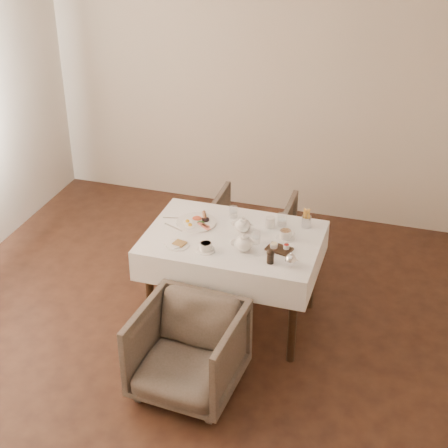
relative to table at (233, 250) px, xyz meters
The scene contains 20 objects.
table is the anchor object (origin of this frame).
armchair_near 0.89m from the table, 94.55° to the right, with size 0.67×0.69×0.63m, color #494135.
armchair_far 0.92m from the table, 95.40° to the left, with size 0.67×0.69×0.62m, color #494135.
breakfast_plate 0.36m from the table, 161.07° to the left, with size 0.30×0.30×0.04m.
side_plate 0.44m from the table, 144.60° to the right, with size 0.18×0.17×0.02m.
teapot_centre 0.21m from the table, 60.04° to the left, with size 0.16×0.12×0.13m, color white, non-canonical shape.
teapot_front 0.29m from the table, 52.72° to the right, with size 0.18×0.14×0.14m, color white, non-canonical shape.
creamer 0.35m from the table, 42.89° to the left, with size 0.07×0.07×0.08m, color white.
teacup_near 0.32m from the table, 116.81° to the right, with size 0.13×0.13×0.07m.
teacup_far 0.41m from the table, 12.62° to the left, with size 0.14×0.14×0.07m.
glass_left 0.33m from the table, 106.49° to the left, with size 0.07×0.07×0.09m, color silver.
glass_mid 0.25m from the table, 12.56° to the right, with size 0.07×0.07×0.09m, color silver.
glass_right 0.44m from the table, 40.88° to the left, with size 0.07×0.07×0.10m, color silver.
condiment_board 0.40m from the table, 13.09° to the right, with size 0.20×0.16×0.05m.
pepper_mill_left 0.47m from the table, 37.83° to the right, with size 0.05×0.05×0.11m, color black, non-canonical shape.
pepper_mill_right 0.47m from the table, 37.72° to the right, with size 0.05×0.05×0.11m, color black, non-canonical shape.
silver_pot 0.58m from the table, 28.62° to the right, with size 0.10×0.08×0.11m, color white, non-canonical shape.
fries_cup 0.60m from the table, 31.77° to the left, with size 0.07×0.07×0.15m.
cutlery_fork 0.54m from the table, 166.09° to the left, with size 0.01×0.18×0.00m, color silver.
cutlery_knife 0.48m from the table, behind, with size 0.01×0.18×0.00m, color silver.
Camera 1 is at (1.38, -3.56, 3.31)m, focal length 55.00 mm.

